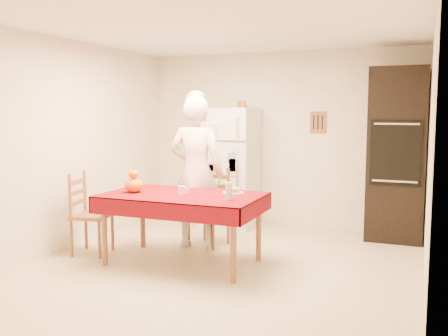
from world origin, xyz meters
The scene contains 17 objects.
floor centered at (0.00, 0.00, 0.00)m, with size 4.50×4.50×0.00m, color #C0AD8A.
room_shell centered at (0.00, 0.00, 1.62)m, with size 4.02×4.52×2.51m.
refrigerator centered at (-0.65, 1.88, 0.85)m, with size 0.75×0.74×1.70m.
oven_cabinet centered at (1.63, 1.93, 1.10)m, with size 0.70×0.62×2.20m.
dining_table centered at (-0.45, -0.02, 0.69)m, with size 1.70×1.00×0.76m.
chair_far centered at (-0.47, 0.82, 0.51)m, with size 0.49×0.47×0.95m.
chair_left centered at (-1.65, -0.11, 0.51)m, with size 0.47×0.49×0.95m.
seated_woman centered at (-0.57, 0.60, 0.92)m, with size 0.67×0.44×1.84m, color silver.
coffee_mug centered at (-0.42, -0.10, 0.81)m, with size 0.08×0.08×0.10m, color white.
pumpkin_lower centered at (-1.00, -0.11, 0.84)m, with size 0.21×0.21×0.16m, color #C83204.
pumpkin_upper centered at (-1.00, -0.11, 0.97)m, with size 0.12×0.12×0.09m, color #DB3C05.
wine_glass centered at (0.14, -0.16, 0.85)m, with size 0.07×0.07×0.18m, color silver.
bread_plate centered at (0.05, 0.22, 0.77)m, with size 0.24×0.24×0.02m, color white.
bread_loaf centered at (0.05, 0.22, 0.81)m, with size 0.18×0.10×0.06m, color #9F734E.
spice_jar_left centered at (-0.51, 1.93, 1.75)m, with size 0.05×0.05×0.10m, color #91581A.
spice_jar_mid centered at (-0.52, 1.93, 1.75)m, with size 0.05×0.05×0.10m, color brown.
spice_jar_right centered at (-0.43, 1.93, 1.75)m, with size 0.05×0.05×0.10m, color brown.
Camera 1 is at (1.96, -4.77, 1.65)m, focal length 40.00 mm.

